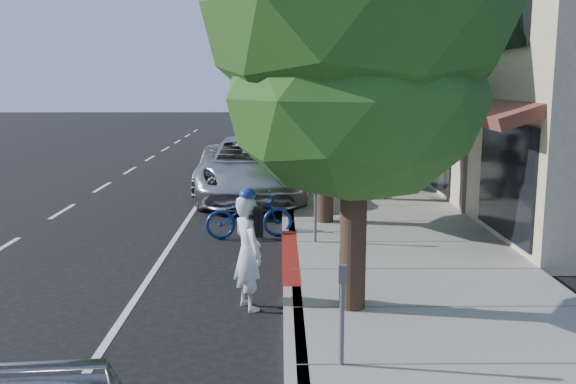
{
  "coord_description": "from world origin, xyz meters",
  "views": [
    {
      "loc": [
        -0.18,
        -11.34,
        3.59
      ],
      "look_at": [
        -0.04,
        1.36,
        1.35
      ],
      "focal_mm": 40.0,
      "sensor_mm": 36.0,
      "label": 1
    }
  ],
  "objects_px": {
    "street_tree_3": "(306,57)",
    "dark_suv_far": "(262,132)",
    "dark_sedan": "(229,170)",
    "bicycle": "(249,215)",
    "pedestrian": "(373,166)",
    "street_tree_2": "(314,46)",
    "street_tree_5": "(299,60)",
    "white_pickup": "(274,140)",
    "cyclist": "(248,253)",
    "street_tree_4": "(302,60)",
    "street_tree_1": "(327,32)",
    "street_tree_0": "(357,16)",
    "silver_suv": "(251,168)"
  },
  "relations": [
    {
      "from": "silver_suv",
      "to": "dark_sedan",
      "type": "relative_size",
      "value": 1.51
    },
    {
      "from": "street_tree_3",
      "to": "dark_suv_far",
      "type": "xyz_separation_m",
      "value": [
        -2.05,
        6.35,
        -3.61
      ]
    },
    {
      "from": "silver_suv",
      "to": "dark_suv_far",
      "type": "height_order",
      "value": "silver_suv"
    },
    {
      "from": "dark_sedan",
      "to": "bicycle",
      "type": "bearing_deg",
      "value": -76.94
    },
    {
      "from": "street_tree_1",
      "to": "street_tree_3",
      "type": "bearing_deg",
      "value": 90.0
    },
    {
      "from": "street_tree_4",
      "to": "dark_sedan",
      "type": "xyz_separation_m",
      "value": [
        -2.73,
        -13.0,
        -3.81
      ]
    },
    {
      "from": "street_tree_3",
      "to": "bicycle",
      "type": "xyz_separation_m",
      "value": [
        -1.81,
        -13.0,
        -3.96
      ]
    },
    {
      "from": "street_tree_2",
      "to": "street_tree_5",
      "type": "distance_m",
      "value": 18.0
    },
    {
      "from": "cyclist",
      "to": "pedestrian",
      "type": "bearing_deg",
      "value": -49.0
    },
    {
      "from": "pedestrian",
      "to": "street_tree_5",
      "type": "bearing_deg",
      "value": -101.79
    },
    {
      "from": "street_tree_5",
      "to": "pedestrian",
      "type": "xyz_separation_m",
      "value": [
        1.61,
        -20.89,
        -3.62
      ]
    },
    {
      "from": "bicycle",
      "to": "dark_suv_far",
      "type": "bearing_deg",
      "value": -10.95
    },
    {
      "from": "street_tree_1",
      "to": "street_tree_5",
      "type": "xyz_separation_m",
      "value": [
        0.0,
        24.0,
        0.06
      ]
    },
    {
      "from": "street_tree_4",
      "to": "dark_sedan",
      "type": "distance_m",
      "value": 13.82
    },
    {
      "from": "street_tree_2",
      "to": "bicycle",
      "type": "xyz_separation_m",
      "value": [
        -1.81,
        -7.0,
        -4.14
      ]
    },
    {
      "from": "dark_sedan",
      "to": "white_pickup",
      "type": "bearing_deg",
      "value": 86.19
    },
    {
      "from": "street_tree_2",
      "to": "street_tree_3",
      "type": "relative_size",
      "value": 1.02
    },
    {
      "from": "street_tree_3",
      "to": "pedestrian",
      "type": "distance_m",
      "value": 9.65
    },
    {
      "from": "street_tree_4",
      "to": "white_pickup",
      "type": "height_order",
      "value": "street_tree_4"
    },
    {
      "from": "cyclist",
      "to": "dark_suv_far",
      "type": "distance_m",
      "value": 23.97
    },
    {
      "from": "street_tree_2",
      "to": "street_tree_3",
      "type": "bearing_deg",
      "value": 90.0
    },
    {
      "from": "street_tree_4",
      "to": "bicycle",
      "type": "distance_m",
      "value": 19.5
    },
    {
      "from": "street_tree_3",
      "to": "dark_sedan",
      "type": "distance_m",
      "value": 8.4
    },
    {
      "from": "dark_suv_far",
      "to": "pedestrian",
      "type": "xyz_separation_m",
      "value": [
        3.66,
        -15.24,
        0.22
      ]
    },
    {
      "from": "street_tree_3",
      "to": "street_tree_4",
      "type": "relative_size",
      "value": 1.03
    },
    {
      "from": "dark_suv_far",
      "to": "white_pickup",
      "type": "bearing_deg",
      "value": -79.09
    },
    {
      "from": "white_pickup",
      "to": "dark_sedan",
      "type": "bearing_deg",
      "value": -99.15
    },
    {
      "from": "street_tree_0",
      "to": "cyclist",
      "type": "height_order",
      "value": "street_tree_0"
    },
    {
      "from": "pedestrian",
      "to": "bicycle",
      "type": "bearing_deg",
      "value": 34.06
    },
    {
      "from": "dark_suv_far",
      "to": "pedestrian",
      "type": "relative_size",
      "value": 2.72
    },
    {
      "from": "street_tree_2",
      "to": "street_tree_5",
      "type": "relative_size",
      "value": 1.01
    },
    {
      "from": "street_tree_1",
      "to": "street_tree_3",
      "type": "height_order",
      "value": "street_tree_1"
    },
    {
      "from": "street_tree_3",
      "to": "dark_suv_far",
      "type": "height_order",
      "value": "street_tree_3"
    },
    {
      "from": "pedestrian",
      "to": "street_tree_2",
      "type": "bearing_deg",
      "value": -77.08
    },
    {
      "from": "street_tree_2",
      "to": "white_pickup",
      "type": "distance_m",
      "value": 9.2
    },
    {
      "from": "dark_suv_far",
      "to": "pedestrian",
      "type": "height_order",
      "value": "pedestrian"
    },
    {
      "from": "street_tree_4",
      "to": "white_pickup",
      "type": "relative_size",
      "value": 1.26
    },
    {
      "from": "street_tree_4",
      "to": "silver_suv",
      "type": "height_order",
      "value": "street_tree_4"
    },
    {
      "from": "street_tree_3",
      "to": "bicycle",
      "type": "height_order",
      "value": "street_tree_3"
    },
    {
      "from": "street_tree_0",
      "to": "street_tree_2",
      "type": "relative_size",
      "value": 0.95
    },
    {
      "from": "dark_sedan",
      "to": "street_tree_5",
      "type": "bearing_deg",
      "value": 86.19
    },
    {
      "from": "street_tree_3",
      "to": "cyclist",
      "type": "distance_m",
      "value": 18.04
    },
    {
      "from": "street_tree_1",
      "to": "dark_suv_far",
      "type": "distance_m",
      "value": 18.85
    },
    {
      "from": "street_tree_4",
      "to": "dark_suv_far",
      "type": "bearing_deg",
      "value": 170.26
    },
    {
      "from": "street_tree_4",
      "to": "bicycle",
      "type": "relative_size",
      "value": 3.64
    },
    {
      "from": "street_tree_0",
      "to": "white_pickup",
      "type": "height_order",
      "value": "street_tree_0"
    },
    {
      "from": "street_tree_0",
      "to": "street_tree_2",
      "type": "bearing_deg",
      "value": 90.0
    },
    {
      "from": "street_tree_5",
      "to": "white_pickup",
      "type": "bearing_deg",
      "value": -98.17
    },
    {
      "from": "cyclist",
      "to": "street_tree_2",
      "type": "bearing_deg",
      "value": -36.66
    },
    {
      "from": "dark_sedan",
      "to": "dark_suv_far",
      "type": "xyz_separation_m",
      "value": [
        0.68,
        13.35,
        0.15
      ]
    }
  ]
}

